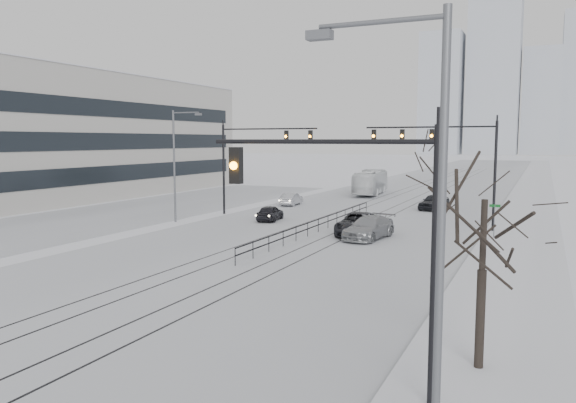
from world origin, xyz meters
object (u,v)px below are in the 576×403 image
at_px(sedan_sb_outer, 291,199).
at_px(sedan_sb_inner, 270,213).
at_px(sedan_nb_right, 369,228).
at_px(sedan_nb_far, 434,202).
at_px(sedan_nb_front, 358,224).
at_px(traffic_mast_near, 370,224).
at_px(box_truck, 371,183).
at_px(bare_tree, 484,218).

bearing_deg(sedan_sb_outer, sedan_sb_inner, 100.09).
relative_size(sedan_nb_right, sedan_nb_far, 1.17).
relative_size(sedan_sb_inner, sedan_nb_right, 0.73).
bearing_deg(sedan_sb_inner, sedan_sb_outer, -84.14).
height_order(sedan_sb_inner, sedan_sb_outer, sedan_sb_inner).
relative_size(sedan_nb_front, sedan_nb_right, 1.08).
height_order(traffic_mast_near, sedan_sb_outer, traffic_mast_near).
bearing_deg(sedan_nb_front, box_truck, 97.80).
distance_m(sedan_nb_right, sedan_nb_far, 17.99).
bearing_deg(traffic_mast_near, sedan_nb_front, 108.01).
bearing_deg(bare_tree, sedan_sb_outer, 121.61).
height_order(sedan_nb_front, sedan_nb_far, sedan_nb_front).
height_order(sedan_sb_inner, sedan_nb_far, sedan_nb_far).
height_order(sedan_sb_outer, sedan_nb_front, sedan_nb_front).
height_order(sedan_sb_outer, sedan_nb_far, sedan_nb_far).
relative_size(sedan_nb_far, box_truck, 0.42).
bearing_deg(sedan_nb_front, traffic_mast_near, -78.76).
height_order(bare_tree, sedan_nb_far, bare_tree).
relative_size(sedan_nb_front, sedan_nb_far, 1.25).
relative_size(bare_tree, sedan_sb_outer, 1.59).
xyz_separation_m(sedan_sb_inner, sedan_nb_right, (9.86, -4.89, 0.11)).
distance_m(traffic_mast_near, sedan_nb_far, 41.41).
distance_m(bare_tree, sedan_nb_front, 23.79).
xyz_separation_m(bare_tree, sedan_sb_inner, (-18.96, 24.80, -3.85)).
height_order(traffic_mast_near, sedan_sb_inner, traffic_mast_near).
height_order(sedan_sb_outer, sedan_nb_right, sedan_nb_right).
bearing_deg(sedan_nb_far, sedan_sb_outer, -159.11).
xyz_separation_m(traffic_mast_near, sedan_nb_front, (-7.85, 24.14, -3.79)).
bearing_deg(sedan_sb_outer, bare_tree, 116.47).
xyz_separation_m(sedan_sb_inner, box_truck, (1.20, 25.22, 0.83)).
xyz_separation_m(bare_tree, box_truck, (-17.77, 50.02, -3.01)).
height_order(bare_tree, sedan_sb_outer, bare_tree).
height_order(bare_tree, sedan_nb_right, bare_tree).
bearing_deg(sedan_nb_right, sedan_nb_far, 94.28).
bearing_deg(sedan_nb_right, traffic_mast_near, -65.79).
distance_m(bare_tree, sedan_sb_outer, 41.97).
distance_m(bare_tree, sedan_sb_inner, 31.45).
bearing_deg(sedan_nb_right, bare_tree, -57.50).
distance_m(sedan_nb_front, sedan_nb_right, 1.69).
xyz_separation_m(sedan_sb_inner, sedan_nb_front, (8.71, -3.66, 0.13)).
bearing_deg(sedan_nb_right, sedan_sb_inner, 161.52).
xyz_separation_m(bare_tree, sedan_sb_outer, (-21.90, 35.59, -3.86)).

